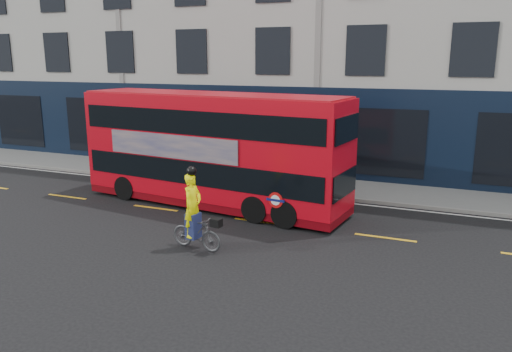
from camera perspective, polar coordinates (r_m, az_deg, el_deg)
The scene contains 8 objects.
ground at distance 15.01m, azimuth -1.67°, elevation -6.91°, with size 120.00×120.00×0.00m, color black.
pavement at distance 20.85m, azimuth 5.56°, elevation -1.02°, with size 60.00×3.00×0.12m, color gray.
kerb at distance 19.46m, azimuth 4.28°, elevation -2.01°, with size 60.00×0.12×0.13m, color gray.
building_terrace at distance 26.56m, azimuth 10.15°, elevation 18.06°, with size 50.00×10.07×15.00m.
road_edge_line at distance 19.20m, azimuth 4.00°, elevation -2.41°, with size 58.00×0.10×0.01m, color silver.
lane_dashes at distance 16.32m, azimuth 0.47°, elevation -5.22°, with size 58.00×0.12×0.01m, color gold, non-canonical shape.
bus at distance 17.75m, azimuth -5.01°, elevation 3.09°, with size 10.16×3.45×4.02m.
cyclist at distance 13.91m, azimuth -7.00°, elevation -5.12°, with size 1.64×0.70×2.35m.
Camera 1 is at (5.71, -12.88, 5.17)m, focal length 35.00 mm.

